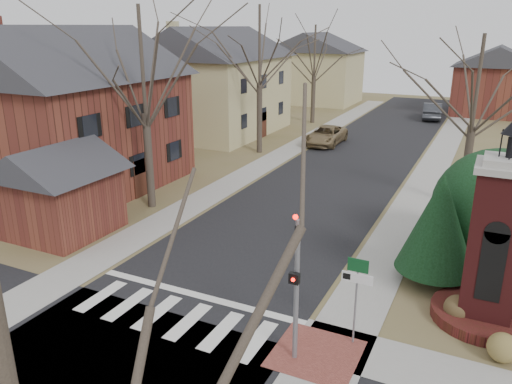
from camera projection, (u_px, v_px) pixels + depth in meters
The scene contains 25 objects.
ground at pixel (158, 330), 15.40m from camera, with size 120.00×120.00×0.00m, color brown.
main_street at pixel (351, 163), 34.17m from camera, with size 8.00×70.00×0.01m, color black.
crosswalk_zone at pixel (173, 317), 16.08m from camera, with size 8.00×2.20×0.02m, color silver.
stop_bar at pixel (198, 295), 17.36m from camera, with size 8.00×0.35×0.02m, color silver.
sidewalk_right_main at pixel (431, 172), 32.02m from camera, with size 2.00×60.00×0.02m, color gray.
sidewalk_left at pixel (282, 155), 36.32m from camera, with size 2.00×60.00×0.02m, color gray.
curb_apron at pixel (316, 354), 14.26m from camera, with size 2.40×2.40×0.02m, color brown.
traffic_signal_pole at pixel (296, 276), 13.29m from camera, with size 0.28×0.41×4.50m.
sign_post at pixel (357, 284), 14.16m from camera, with size 0.90×0.07×2.75m.
brick_gate_monument at pixel (492, 258), 15.25m from camera, with size 3.20×3.20×6.47m.
house_brick_left at pixel (70, 106), 27.83m from camera, with size 9.80×11.80×9.42m.
house_stucco_left at pixel (216, 79), 42.57m from camera, with size 9.80×12.80×9.28m.
garage_left at pixel (58, 185), 22.04m from camera, with size 4.80×4.80×4.29m.
house_distant_left at pixel (315, 67), 59.98m from camera, with size 10.80×8.80×8.53m.
house_distant_right at pixel (496, 79), 51.90m from camera, with size 8.80×8.80×7.30m.
evergreen_near at pixel (439, 223), 17.67m from camera, with size 2.80×2.80×4.10m.
evergreen_mass at pixel (497, 206), 19.02m from camera, with size 4.80×4.80×4.80m, color black.
bare_tree_0 at pixel (141, 53), 23.53m from camera, with size 8.05×8.05×11.15m.
bare_tree_1 at pixel (260, 39), 34.52m from camera, with size 8.40×8.40×11.64m.
bare_tree_2 at pixel (315, 47), 46.15m from camera, with size 7.35×7.35×10.19m.
bare_tree_3 at pixel (479, 75), 23.83m from camera, with size 7.00×7.00×9.70m.
pickup_truck at pixel (326, 135), 39.33m from camera, with size 2.35×5.09×1.42m, color olive.
distant_car at pixel (432, 111), 49.89m from camera, with size 1.72×4.93×1.63m, color #34373C.
dry_shrub_left at pixel (458, 308), 15.78m from camera, with size 0.87×0.87×0.87m, color brown.
dry_shrub_right at pixel (503, 348), 13.87m from camera, with size 0.84×0.84×0.84m, color olive.
Camera 1 is at (8.51, -10.60, 8.93)m, focal length 35.00 mm.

